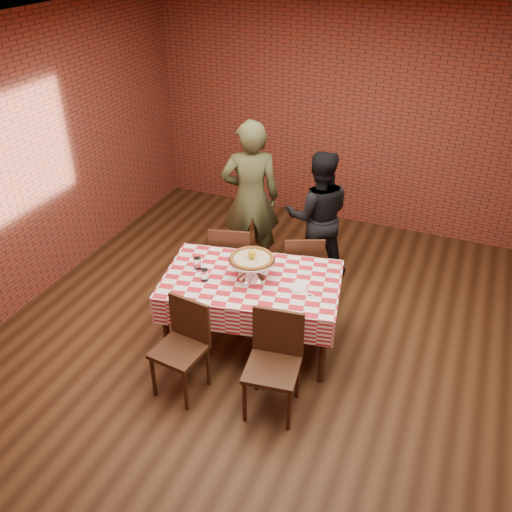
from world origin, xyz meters
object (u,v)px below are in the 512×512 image
(pizza_stand, at_px, (252,268))
(chair_far_left, at_px, (233,259))
(water_glass_left, at_px, (205,275))
(diner_olive, at_px, (250,198))
(chair_near_left, at_px, (179,352))
(diner_black, at_px, (318,216))
(table, at_px, (252,311))
(condiment_caddy, at_px, (259,255))
(chair_far_right, at_px, (302,268))
(chair_near_right, at_px, (272,369))
(water_glass_right, at_px, (197,263))
(pizza, at_px, (252,259))

(pizza_stand, relative_size, chair_far_left, 0.48)
(water_glass_left, bearing_deg, diner_olive, 96.39)
(chair_near_left, bearing_deg, diner_black, 83.93)
(pizza_stand, bearing_deg, table, -72.16)
(condiment_caddy, xyz_separation_m, diner_olive, (-0.50, 0.96, 0.09))
(table, relative_size, condiment_caddy, 12.85)
(pizza_stand, xyz_separation_m, condiment_caddy, (-0.05, 0.29, -0.03))
(table, bearing_deg, diner_black, 82.12)
(pizza_stand, relative_size, diner_black, 0.29)
(table, xyz_separation_m, chair_far_right, (0.22, 0.82, 0.07))
(chair_near_left, height_order, chair_far_left, chair_far_left)
(chair_near_right, height_order, diner_black, diner_black)
(chair_near_right, bearing_deg, pizza_stand, 115.67)
(pizza_stand, relative_size, water_glass_right, 3.87)
(chair_far_left, bearing_deg, diner_black, -148.73)
(table, distance_m, pizza_stand, 0.48)
(pizza_stand, relative_size, chair_near_right, 0.48)
(condiment_caddy, distance_m, diner_black, 1.15)
(pizza_stand, height_order, diner_black, diner_black)
(pizza_stand, relative_size, chair_near_left, 0.50)
(water_glass_right, distance_m, chair_near_left, 0.91)
(table, distance_m, water_glass_right, 0.70)
(chair_near_right, height_order, diner_olive, diner_olive)
(diner_olive, bearing_deg, chair_far_left, 67.50)
(water_glass_right, bearing_deg, chair_far_right, 48.31)
(pizza, bearing_deg, pizza_stand, 0.00)
(pizza, bearing_deg, condiment_caddy, 99.35)
(condiment_caddy, relative_size, chair_near_right, 0.14)
(pizza_stand, height_order, water_glass_right, pizza_stand)
(water_glass_right, bearing_deg, chair_near_right, -34.09)
(pizza, bearing_deg, chair_far_right, 74.00)
(diner_olive, bearing_deg, chair_far_right, 123.44)
(pizza, distance_m, water_glass_right, 0.56)
(pizza_stand, distance_m, chair_far_right, 0.93)
(pizza, relative_size, water_glass_right, 3.63)
(pizza, distance_m, water_glass_left, 0.46)
(pizza, height_order, water_glass_left, pizza)
(chair_far_left, bearing_deg, table, 111.49)
(chair_far_left, bearing_deg, chair_far_right, 175.83)
(water_glass_left, bearing_deg, chair_near_left, -83.92)
(chair_far_left, relative_size, diner_black, 0.60)
(diner_olive, bearing_deg, pizza, 86.92)
(table, height_order, pizza_stand, pizza_stand)
(water_glass_left, height_order, chair_near_left, chair_near_left)
(chair_far_left, bearing_deg, water_glass_left, 82.50)
(condiment_caddy, height_order, diner_black, diner_black)
(pizza, distance_m, chair_far_right, 0.98)
(pizza_stand, relative_size, pizza, 1.06)
(pizza_stand, xyz_separation_m, diner_olive, (-0.55, 1.25, 0.05))
(water_glass_right, distance_m, chair_near_right, 1.31)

